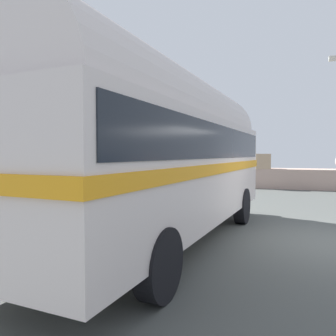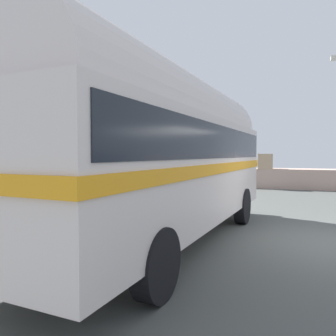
# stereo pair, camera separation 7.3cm
# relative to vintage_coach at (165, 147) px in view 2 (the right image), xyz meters

# --- Properties ---
(breakwater) EXTENTS (31.36, 1.88, 2.41)m
(breakwater) POSITION_rel_vintage_coach_xyz_m (3.01, 12.96, -1.40)
(breakwater) COLOR tan
(breakwater) RESTS_ON ground
(vintage_coach) EXTENTS (3.04, 8.74, 3.70)m
(vintage_coach) POSITION_rel_vintage_coach_xyz_m (0.00, 0.00, 0.00)
(vintage_coach) COLOR black
(vintage_coach) RESTS_ON ground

